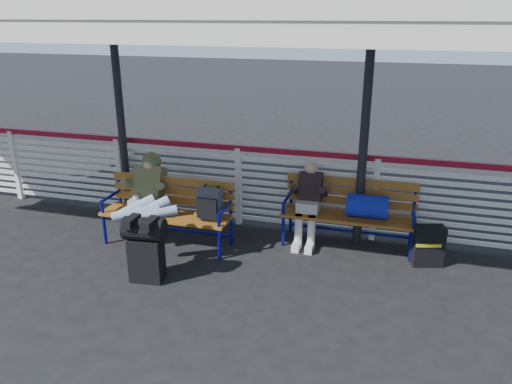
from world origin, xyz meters
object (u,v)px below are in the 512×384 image
(luggage_stack, at_px, (146,247))
(companion_person, at_px, (308,202))
(bench_left, at_px, (179,205))
(traveler_man, at_px, (145,204))
(suitcase_side, at_px, (428,246))
(bench_right, at_px, (357,207))

(luggage_stack, xyz_separation_m, companion_person, (1.65, 1.61, 0.15))
(bench_left, xyz_separation_m, companion_person, (1.69, 0.57, 0.02))
(traveler_man, xyz_separation_m, suitcase_side, (3.60, 0.67, -0.44))
(traveler_man, bearing_deg, luggage_stack, -63.30)
(traveler_man, relative_size, companion_person, 1.43)
(bench_left, bearing_deg, bench_right, 14.69)
(luggage_stack, xyz_separation_m, traveler_man, (-0.35, 0.69, 0.26))
(bench_left, relative_size, companion_person, 1.57)
(bench_left, relative_size, bench_right, 1.00)
(luggage_stack, distance_m, traveler_man, 0.81)
(companion_person, bearing_deg, traveler_man, -155.21)
(bench_right, xyz_separation_m, suitcase_side, (0.94, -0.29, -0.32))
(luggage_stack, xyz_separation_m, suitcase_side, (3.25, 1.36, -0.18))
(bench_right, distance_m, suitcase_side, 1.03)
(bench_right, height_order, companion_person, companion_person)
(traveler_man, bearing_deg, companion_person, 24.79)
(luggage_stack, relative_size, bench_right, 0.45)
(bench_left, bearing_deg, traveler_man, -131.45)
(suitcase_side, bearing_deg, luggage_stack, -172.69)
(luggage_stack, bearing_deg, bench_left, 85.81)
(bench_right, xyz_separation_m, traveler_man, (-2.66, -0.97, 0.12))
(bench_left, distance_m, companion_person, 1.78)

